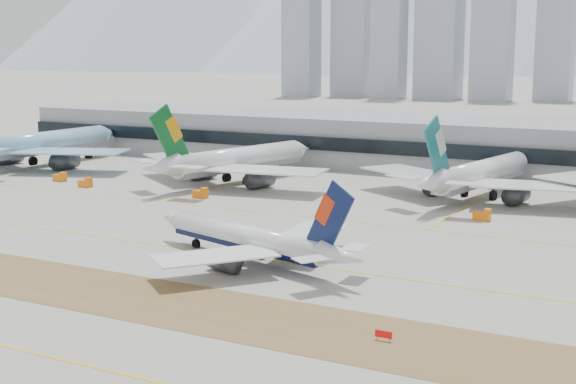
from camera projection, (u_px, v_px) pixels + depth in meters
The scene contains 12 objects.
ground at pixel (231, 247), 145.42m from camera, with size 3000.00×3000.00×0.00m, color #9A9890.
taxiing_airliner at pixel (253, 240), 133.95m from camera, with size 47.32×40.29×16.25m.
widebody_korean at pixel (39, 145), 245.56m from camera, with size 70.07×68.34×24.97m.
widebody_eva at pixel (234, 161), 213.93m from camera, with size 62.03×61.75×22.69m.
widebody_cathay at pixel (478, 175), 191.51m from camera, with size 60.04×59.47×21.73m.
terminal at pixel (430, 143), 244.00m from camera, with size 280.00×43.10×15.00m.
hold_sign_right at pixel (384, 334), 98.04m from camera, with size 2.20×0.15×1.35m.
gse_b at pixel (201, 194), 193.54m from camera, with size 3.55×2.00×2.60m.
gse_extra at pixel (86, 183), 209.02m from camera, with size 3.55×2.00×2.60m.
gse_c at pixel (483, 216), 167.68m from camera, with size 3.55×2.00×2.60m.
gse_a at pixel (60, 177), 218.22m from camera, with size 3.55×2.00×2.60m.
city_skyline at pixel (437, 30), 580.43m from camera, with size 342.00×49.80×140.00m.
Camera 1 is at (75.52, -120.07, 35.13)m, focal length 50.00 mm.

